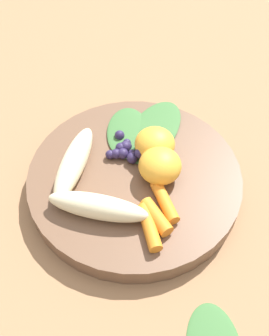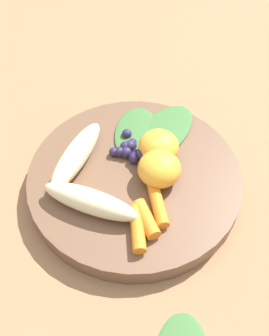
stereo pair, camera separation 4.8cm
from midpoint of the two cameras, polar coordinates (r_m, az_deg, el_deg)
ground_plane at (r=0.51m, az=2.70°, el=-2.72°), size 2.40×2.40×0.00m
bowl at (r=0.50m, az=2.75°, el=-1.84°), size 0.26×0.26×0.03m
banana_peeled_left at (r=0.45m, az=-3.33°, el=-5.01°), size 0.08×0.12×0.03m
banana_peeled_right at (r=0.49m, az=-5.60°, el=1.70°), size 0.12×0.08×0.03m
orange_segment_near at (r=0.49m, az=6.41°, el=2.80°), size 0.05×0.05×0.04m
orange_segment_far at (r=0.47m, az=6.51°, el=-0.29°), size 0.05×0.05×0.04m
carrot_front at (r=0.44m, az=3.63°, el=-8.86°), size 0.05×0.05×0.02m
carrot_mid_left at (r=0.44m, az=4.82°, el=-7.54°), size 0.03×0.05×0.02m
carrot_mid_right at (r=0.45m, az=6.43°, el=-5.52°), size 0.04×0.05×0.01m
blueberry_pile at (r=0.50m, az=2.38°, el=2.56°), size 0.05×0.06×0.02m
kale_leaf_left at (r=0.53m, az=6.48°, el=4.84°), size 0.14×0.09×0.00m
kale_leaf_right at (r=0.53m, az=2.84°, el=5.04°), size 0.11×0.10×0.00m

